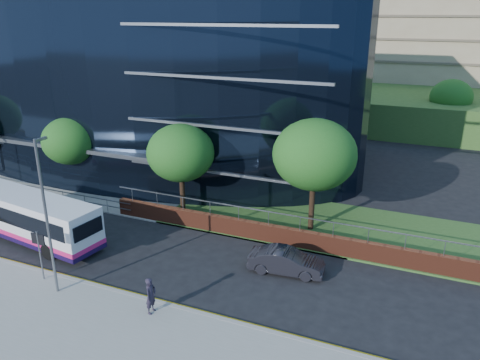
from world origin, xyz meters
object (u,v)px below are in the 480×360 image
at_px(tree_far_d, 315,155).
at_px(parked_car, 286,261).
at_px(streetlight_east, 46,214).
at_px(pedestrian, 151,296).
at_px(tree_far_c, 181,153).
at_px(tree_far_b, 70,141).
at_px(city_bus, 28,217).
at_px(tree_dist_e, 451,97).
at_px(street_sign, 39,245).

relative_size(tree_far_d, parked_car, 1.79).
xyz_separation_m(streetlight_east, parked_car, (10.12, 6.48, -3.76)).
xyz_separation_m(streetlight_east, pedestrian, (5.42, 0.33, -3.38)).
xyz_separation_m(parked_car, pedestrian, (-4.70, -6.15, 0.37)).
xyz_separation_m(tree_far_c, parked_car, (9.12, -4.69, -3.85)).
xyz_separation_m(tree_far_b, parked_car, (19.12, -5.19, -3.53)).
relative_size(city_bus, pedestrian, 6.13).
bearing_deg(tree_far_b, streetlight_east, -52.37).
distance_m(tree_far_d, tree_dist_e, 31.06).
bearing_deg(tree_far_b, pedestrian, -38.20).
bearing_deg(pedestrian, tree_dist_e, -18.26).
height_order(tree_far_d, tree_dist_e, tree_far_d).
bearing_deg(city_bus, tree_far_b, 119.62).
height_order(tree_far_c, tree_far_d, tree_far_d).
relative_size(tree_far_c, parked_car, 1.57).
bearing_deg(city_bus, tree_far_d, 34.69).
bearing_deg(streetlight_east, parked_car, 32.63).
height_order(tree_far_d, pedestrian, tree_far_d).
xyz_separation_m(tree_far_b, tree_dist_e, (27.00, 30.50, 0.33)).
height_order(parked_car, pedestrian, pedestrian).
distance_m(tree_far_d, pedestrian, 13.36).
bearing_deg(pedestrian, parked_car, -38.89).
distance_m(tree_dist_e, city_bus, 45.11).
relative_size(tree_far_c, tree_dist_e, 1.00).
relative_size(street_sign, tree_far_c, 0.43).
relative_size(street_sign, pedestrian, 1.54).
relative_size(streetlight_east, pedestrian, 4.41).
distance_m(tree_dist_e, streetlight_east, 45.85).
distance_m(tree_far_d, city_bus, 18.24).
relative_size(street_sign, tree_far_d, 0.38).
xyz_separation_m(street_sign, tree_far_c, (2.50, 10.59, 2.39)).
bearing_deg(tree_dist_e, streetlight_east, -113.11).
xyz_separation_m(street_sign, city_bus, (-4.41, 3.45, -0.59)).
relative_size(parked_car, pedestrian, 2.29).
distance_m(tree_far_b, city_bus, 8.65).
xyz_separation_m(tree_far_c, city_bus, (-6.91, -7.14, -2.97)).
relative_size(tree_far_c, city_bus, 0.59).
xyz_separation_m(tree_far_b, tree_far_d, (19.00, 0.50, 0.98)).
distance_m(street_sign, tree_dist_e, 45.99).
height_order(city_bus, parked_car, city_bus).
height_order(tree_dist_e, pedestrian, tree_dist_e).
xyz_separation_m(tree_far_b, pedestrian, (14.42, -11.35, -3.15)).
height_order(street_sign, streetlight_east, streetlight_east).
distance_m(tree_far_b, tree_dist_e, 40.74).
bearing_deg(street_sign, tree_far_c, 76.71).
relative_size(tree_dist_e, streetlight_east, 0.81).
bearing_deg(parked_car, city_bus, 92.72).
bearing_deg(streetlight_east, tree_far_c, 84.89).
height_order(tree_far_d, parked_car, tree_far_d).
bearing_deg(tree_far_c, tree_dist_e, 61.26).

